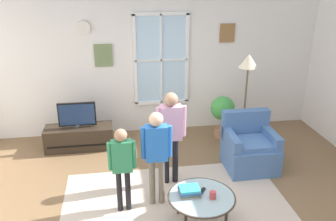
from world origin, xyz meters
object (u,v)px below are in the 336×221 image
Objects in this scene: coffee_table at (202,198)px; person_green_shirt at (122,161)px; television at (77,115)px; cup at (213,195)px; book_stack at (189,191)px; armchair at (249,148)px; tv_stand at (79,137)px; person_blue_shirt at (156,148)px; floor_lamp at (248,71)px; potted_plant_by_window at (222,111)px; person_pink_shirt at (171,128)px; remote_near_books at (202,191)px.

coffee_table is 1.07m from person_green_shirt.
television is 6.92× the size of cup.
person_green_shirt is at bearing -69.06° from television.
armchair is at bearing 44.27° from book_stack.
television is at bearing -90.00° from tv_stand.
television is 0.48× the size of person_blue_shirt.
floor_lamp reaches higher than coffee_table.
tv_stand is 2.22m from person_blue_shirt.
armchair is 3.37× the size of book_stack.
tv_stand is 1.46× the size of potted_plant_by_window.
book_stack reaches higher than tv_stand.
cup is at bearing -53.32° from tv_stand.
floor_lamp is (1.41, 0.88, 0.53)m from person_pink_shirt.
coffee_table is 0.59× the size of person_pink_shirt.
floor_lamp is at bearing 31.93° from person_pink_shirt.
television is 1.95m from person_pink_shirt.
armchair is 1.64m from coffee_table.
person_blue_shirt is at bearing -57.14° from television.
potted_plant_by_window is (0.94, 2.26, 0.10)m from remote_near_books.
coffee_table is 0.49× the size of floor_lamp.
person_blue_shirt is at bearing 140.65° from remote_near_books.
person_blue_shirt is 1.65× the size of potted_plant_by_window.
book_stack is at bearing 157.06° from cup.
tv_stand is 2.05m from person_pink_shirt.
tv_stand is 0.44m from television.
person_pink_shirt reaches higher than potted_plant_by_window.
tv_stand is 0.69× the size of floor_lamp.
armchair is at bearing -21.31° from television.
potted_plant_by_window reaches higher than coffee_table.
person_blue_shirt reaches higher than book_stack.
armchair is at bearing -84.31° from potted_plant_by_window.
potted_plant_by_window is at bearing 1.17° from television.
person_blue_shirt is (-0.26, -0.48, -0.05)m from person_pink_shirt.
tv_stand is 2.62m from potted_plant_by_window.
person_pink_shirt is (1.42, -1.31, 0.24)m from television.
remote_near_books is (1.66, -2.21, -0.22)m from television.
book_stack is (-0.14, 0.05, 0.08)m from coffee_table.
cup is at bearing -119.18° from floor_lamp.
cup is at bearing -25.11° from person_green_shirt.
coffee_table is 0.15m from cup.
cup is 0.05× the size of floor_lamp.
coffee_table is at bearing -19.66° from book_stack.
armchair is 1.06× the size of coffee_table.
person_pink_shirt is 1.74m from floor_lamp.
floor_lamp reaches higher than tv_stand.
person_pink_shirt is at bearing -168.87° from armchair.
cup is at bearing -43.31° from person_blue_shirt.
television is 2.93m from armchair.
person_pink_shirt is at bearing -130.89° from potted_plant_by_window.
coffee_table is 0.83m from person_blue_shirt.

